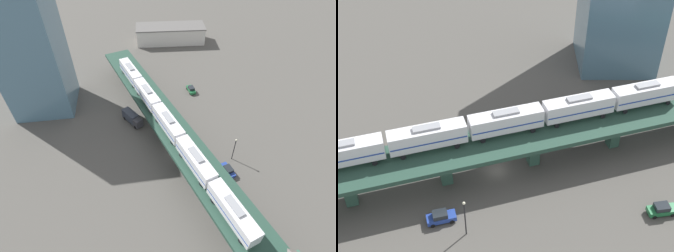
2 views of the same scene
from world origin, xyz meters
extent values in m
plane|color=#4C4944|center=(0.00, 0.00, 0.00)|extent=(400.00, 400.00, 0.00)
cube|color=#244135|center=(0.00, 0.00, 6.11)|extent=(36.19, 90.15, 0.80)
cube|color=#2D5142|center=(7.20, -22.37, 2.85)|extent=(2.27, 2.27, 5.71)
cube|color=#2D5142|center=(2.60, -8.09, 2.85)|extent=(2.27, 2.27, 5.71)
cube|color=#2D5142|center=(-1.99, 6.19, 2.85)|extent=(2.27, 2.27, 5.71)
cube|color=#2D5142|center=(-6.59, 20.47, 2.85)|extent=(2.27, 2.27, 5.71)
cube|color=silver|center=(5.74, -22.40, 9.05)|extent=(6.34, 12.28, 3.10)
cube|color=navy|center=(5.74, -22.40, 8.75)|extent=(6.31, 12.06, 0.24)
cube|color=gray|center=(5.74, -22.40, 10.78)|extent=(2.62, 4.43, 0.36)
cylinder|color=black|center=(3.32, -18.77, 6.93)|extent=(0.47, 0.87, 0.84)
cylinder|color=black|center=(5.59, -18.04, 6.93)|extent=(0.47, 0.87, 0.84)
cube|color=silver|center=(1.88, -10.41, 9.05)|extent=(6.34, 12.28, 3.10)
cube|color=navy|center=(1.88, -10.41, 8.75)|extent=(6.31, 12.06, 0.24)
cube|color=gray|center=(1.88, -10.41, 10.78)|extent=(2.62, 4.43, 0.36)
cylinder|color=black|center=(2.03, -14.77, 6.93)|extent=(0.47, 0.87, 0.84)
cylinder|color=black|center=(4.30, -14.04, 6.93)|extent=(0.47, 0.87, 0.84)
cylinder|color=black|center=(-0.54, -6.77, 6.93)|extent=(0.47, 0.87, 0.84)
cylinder|color=black|center=(1.73, -6.05, 6.93)|extent=(0.47, 0.87, 0.84)
cube|color=silver|center=(-1.98, 1.59, 9.05)|extent=(6.34, 12.28, 3.10)
cube|color=navy|center=(-1.98, 1.59, 8.75)|extent=(6.31, 12.06, 0.24)
cube|color=gray|center=(-1.98, 1.59, 10.78)|extent=(2.62, 4.43, 0.36)
cylinder|color=black|center=(-1.83, -2.78, 6.93)|extent=(0.47, 0.87, 0.84)
cylinder|color=black|center=(0.44, -2.05, 6.93)|extent=(0.47, 0.87, 0.84)
cylinder|color=black|center=(-4.40, 5.22, 6.93)|extent=(0.47, 0.87, 0.84)
cylinder|color=black|center=(-2.14, 5.95, 6.93)|extent=(0.47, 0.87, 0.84)
cube|color=silver|center=(-5.84, 13.58, 9.05)|extent=(6.34, 12.28, 3.10)
cube|color=navy|center=(-5.84, 13.58, 8.75)|extent=(6.31, 12.06, 0.24)
cube|color=gray|center=(-5.84, 13.58, 10.78)|extent=(2.62, 4.43, 0.36)
cylinder|color=black|center=(-5.69, 9.22, 6.93)|extent=(0.47, 0.87, 0.84)
cylinder|color=black|center=(-3.42, 9.95, 6.93)|extent=(0.47, 0.87, 0.84)
cylinder|color=black|center=(-8.26, 17.21, 6.93)|extent=(0.47, 0.87, 0.84)
cylinder|color=black|center=(-6.00, 17.94, 6.93)|extent=(0.47, 0.87, 0.84)
cube|color=silver|center=(-9.70, 25.57, 9.05)|extent=(6.34, 12.28, 3.10)
cube|color=navy|center=(-9.70, 25.57, 8.75)|extent=(6.31, 12.06, 0.24)
cube|color=gray|center=(-9.70, 25.57, 10.78)|extent=(2.62, 4.43, 0.36)
cylinder|color=black|center=(-9.55, 21.21, 6.93)|extent=(0.47, 0.87, 0.84)
cylinder|color=black|center=(-7.28, 21.94, 6.93)|extent=(0.47, 0.87, 0.84)
cylinder|color=black|center=(-12.12, 29.21, 6.93)|extent=(0.47, 0.87, 0.84)
cylinder|color=black|center=(-9.86, 29.94, 6.93)|extent=(0.47, 0.87, 0.84)
cube|color=#233D93|center=(10.82, -8.03, 0.73)|extent=(2.94, 4.73, 0.80)
cube|color=#1E2328|center=(10.86, -8.17, 1.51)|extent=(2.18, 2.57, 0.76)
cylinder|color=black|center=(10.39, -9.64, 0.33)|extent=(0.41, 0.70, 0.66)
cylinder|color=black|center=(12.03, -9.17, 0.33)|extent=(0.41, 0.70, 0.66)
cylinder|color=black|center=(9.60, -6.89, 0.33)|extent=(0.41, 0.70, 0.66)
cylinder|color=black|center=(11.24, -6.42, 0.33)|extent=(0.41, 0.70, 0.66)
cube|color=#1E6638|center=(9.19, 25.33, 0.73)|extent=(2.47, 4.63, 0.80)
cube|color=#1E2328|center=(9.22, 25.18, 1.51)|extent=(1.96, 2.43, 0.76)
cylinder|color=black|center=(8.57, 23.79, 0.33)|extent=(0.34, 0.69, 0.66)
cylinder|color=black|center=(10.26, 24.05, 0.33)|extent=(0.34, 0.69, 0.66)
cylinder|color=black|center=(8.13, 26.61, 0.33)|extent=(0.34, 0.69, 0.66)
cylinder|color=black|center=(9.82, 26.88, 0.33)|extent=(0.34, 0.69, 0.66)
cube|color=#333338|center=(-9.01, 10.81, 1.65)|extent=(2.93, 2.87, 2.30)
cube|color=#2D333D|center=(-10.96, 13.84, 1.85)|extent=(4.76, 5.61, 2.70)
cylinder|color=black|center=(-9.84, 10.28, 0.50)|extent=(0.84, 1.03, 1.00)
cylinder|color=black|center=(-8.18, 11.35, 0.50)|extent=(0.84, 1.03, 1.00)
cylinder|color=black|center=(-12.68, 14.58, 0.50)|extent=(0.84, 1.03, 1.00)
cylinder|color=black|center=(-10.94, 15.71, 0.50)|extent=(0.84, 1.03, 1.00)
cylinder|color=black|center=(13.22, -4.14, 3.25)|extent=(0.20, 0.20, 6.50)
sphere|color=beige|center=(13.22, -4.14, 6.72)|extent=(0.44, 0.44, 0.44)
camera|label=1|loc=(-8.72, -43.37, 50.68)|focal=28.00mm
camera|label=2|loc=(56.03, 1.88, 55.64)|focal=50.00mm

